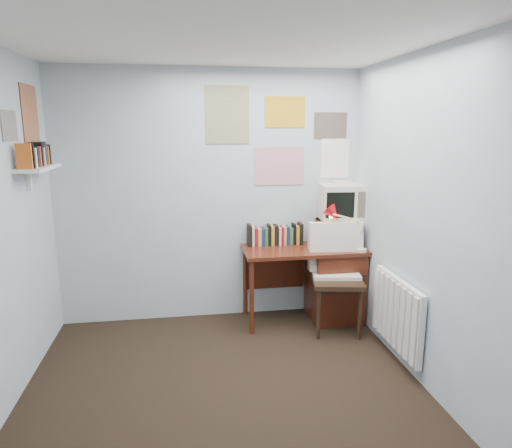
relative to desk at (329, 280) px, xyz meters
The scene contains 14 objects.
ground 1.93m from the desk, 128.37° to the right, with size 3.50×3.50×0.00m, color black.
back_wall 1.47m from the desk, 167.00° to the left, with size 3.00×0.02×2.50m, color silver.
right_wall 1.74m from the desk, 77.48° to the right, with size 0.02×3.50×2.50m, color silver.
ceiling 2.82m from the desk, 128.37° to the right, with size 3.00×3.50×0.02m, color white.
desk is the anchor object (origin of this frame).
desk_chair 0.32m from the desk, 94.03° to the right, with size 0.52×0.49×1.01m, color black.
desk_lamp 0.64m from the desk, 42.53° to the right, with size 0.27×0.23×0.39m, color red.
tv_riser 0.51m from the desk, 42.96° to the left, with size 0.40×0.30×0.25m, color #542113.
crt_tv 0.83m from the desk, 42.64° to the left, with size 0.42×0.38×0.40m, color beige.
book_row 0.71m from the desk, 160.58° to the left, with size 0.60×0.14×0.22m, color #542113.
radiator 0.97m from the desk, 72.76° to the right, with size 0.09×0.80×0.60m, color white.
wall_shelf 2.87m from the desk, behind, with size 0.20×0.62×0.24m, color white.
posters_back 1.54m from the desk, 150.72° to the left, with size 1.20×0.01×0.90m, color white.
posters_left 3.13m from the desk, behind, with size 0.01×0.70×0.60m, color white.
Camera 1 is at (-0.26, -2.77, 1.95)m, focal length 32.00 mm.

